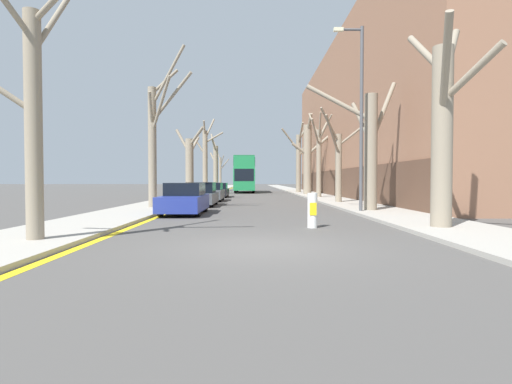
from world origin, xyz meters
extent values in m
plane|color=#4C4947|center=(0.00, 0.00, 0.00)|extent=(300.00, 300.00, 0.00)
cube|color=#A39E93|center=(-5.94, 50.00, 0.06)|extent=(3.10, 120.00, 0.12)
cube|color=#A39E93|center=(5.94, 50.00, 0.06)|extent=(3.10, 120.00, 0.12)
cube|color=#93664C|center=(12.49, 29.66, 7.41)|extent=(10.00, 45.86, 14.82)
cube|color=brown|center=(7.47, 29.66, 1.25)|extent=(0.12, 44.95, 2.50)
cube|color=yellow|center=(-4.21, 50.00, 0.00)|extent=(0.24, 120.00, 0.01)
cylinder|color=gray|center=(-5.50, 0.47, 2.80)|extent=(0.40, 0.40, 5.61)
cylinder|color=gray|center=(-5.26, 1.20, 5.77)|extent=(0.63, 1.62, 2.45)
cylinder|color=gray|center=(-5.55, 12.13, 3.24)|extent=(0.44, 0.44, 6.49)
cylinder|color=gray|center=(-4.95, 11.48, 5.43)|extent=(1.41, 1.48, 2.75)
cylinder|color=gray|center=(-4.89, 12.19, 6.79)|extent=(1.45, 0.30, 1.39)
cylinder|color=gray|center=(-4.41, 11.49, 5.79)|extent=(2.45, 1.46, 2.40)
cylinder|color=gray|center=(-4.64, 11.84, 7.01)|extent=(1.99, 0.76, 3.10)
cylinder|color=gray|center=(-5.50, 11.70, 5.19)|extent=(0.26, 1.01, 1.81)
cylinder|color=gray|center=(-5.35, 23.45, 2.46)|extent=(0.65, 0.65, 4.93)
cylinder|color=gray|center=(-4.72, 22.87, 5.03)|extent=(1.51, 1.43, 1.54)
cylinder|color=gray|center=(-5.92, 23.74, 4.74)|extent=(1.42, 0.86, 2.09)
cylinder|color=gray|center=(-5.17, 24.77, 4.49)|extent=(0.61, 2.78, 1.81)
cylinder|color=gray|center=(-5.48, 35.41, 3.53)|extent=(0.55, 0.55, 7.07)
cylinder|color=gray|center=(-6.07, 35.51, 5.30)|extent=(1.37, 0.43, 1.95)
cylinder|color=gray|center=(-5.49, 34.94, 7.21)|extent=(0.21, 1.10, 1.77)
cylinder|color=gray|center=(-5.07, 36.31, 7.37)|extent=(1.07, 2.02, 2.60)
cylinder|color=gray|center=(-4.49, 35.50, 6.32)|extent=(2.10, 0.37, 1.33)
cylinder|color=gray|center=(-5.40, 47.36, 3.20)|extent=(0.69, 0.69, 6.40)
cylinder|color=gray|center=(-5.56, 46.37, 6.51)|extent=(0.60, 2.16, 1.82)
cylinder|color=gray|center=(-5.80, 47.81, 4.67)|extent=(1.11, 1.20, 1.72)
cylinder|color=gray|center=(-5.79, 48.31, 6.82)|extent=(1.08, 2.18, 3.00)
cylinder|color=gray|center=(-5.62, 58.30, 2.70)|extent=(0.40, 0.40, 5.41)
cylinder|color=gray|center=(-4.88, 58.21, 4.22)|extent=(1.61, 0.33, 1.96)
cylinder|color=gray|center=(-5.30, 57.75, 4.67)|extent=(0.82, 1.28, 2.07)
cylinder|color=gray|center=(-6.19, 58.92, 6.53)|extent=(1.34, 1.42, 3.35)
cylinder|color=gray|center=(5.59, 2.99, 2.81)|extent=(0.62, 0.62, 5.63)
cylinder|color=gray|center=(5.98, 2.13, 4.57)|extent=(1.03, 1.91, 1.38)
cylinder|color=gray|center=(5.40, 3.78, 5.65)|extent=(0.62, 1.79, 1.71)
cylinder|color=gray|center=(5.99, 3.38, 5.42)|extent=(1.08, 1.08, 2.02)
cylinder|color=gray|center=(5.22, 2.04, 4.74)|extent=(1.01, 2.11, 2.48)
cylinder|color=gray|center=(5.48, 9.95, 2.84)|extent=(0.63, 0.63, 5.68)
cylinder|color=gray|center=(5.22, 10.64, 4.43)|extent=(0.78, 1.62, 2.21)
cylinder|color=gray|center=(6.21, 10.47, 4.87)|extent=(1.75, 1.34, 3.23)
cylinder|color=gray|center=(4.01, 10.44, 5.36)|extent=(3.11, 1.22, 2.01)
cylinder|color=gray|center=(5.50, 17.18, 2.30)|extent=(0.43, 0.43, 4.60)
cylinder|color=gray|center=(6.63, 16.75, 4.78)|extent=(2.40, 1.03, 1.95)
cylinder|color=gray|center=(4.93, 16.39, 4.44)|extent=(1.33, 1.77, 2.44)
cylinder|color=gray|center=(4.80, 16.56, 5.07)|extent=(1.58, 1.43, 2.20)
cylinder|color=gray|center=(5.50, 24.95, 2.93)|extent=(0.43, 0.43, 5.86)
cylinder|color=gray|center=(5.91, 24.31, 5.96)|extent=(1.02, 1.46, 2.09)
cylinder|color=gray|center=(5.96, 25.69, 5.91)|extent=(1.10, 1.63, 1.63)
cylinder|color=gray|center=(5.22, 26.00, 6.42)|extent=(0.73, 2.24, 2.41)
cylinder|color=gray|center=(5.46, 24.34, 6.05)|extent=(0.24, 1.37, 2.29)
cylinder|color=gray|center=(5.08, 24.20, 5.54)|extent=(1.01, 1.68, 2.13)
cylinder|color=gray|center=(5.49, 31.97, 3.62)|extent=(0.83, 0.83, 7.24)
cylinder|color=gray|center=(4.69, 31.87, 4.75)|extent=(1.80, 0.51, 1.37)
cylinder|color=gray|center=(5.59, 31.36, 7.33)|extent=(0.51, 1.50, 1.90)
cylinder|color=gray|center=(6.82, 31.72, 5.34)|extent=(2.89, 0.83, 2.53)
cylinder|color=gray|center=(5.36, 38.87, 3.51)|extent=(0.60, 0.60, 7.01)
cylinder|color=gray|center=(5.50, 38.04, 7.05)|extent=(0.52, 1.87, 2.54)
cylinder|color=gray|center=(4.32, 38.44, 6.38)|extent=(2.30, 1.11, 2.69)
cylinder|color=gray|center=(6.11, 38.56, 5.70)|extent=(1.75, 0.88, 3.17)
cylinder|color=gray|center=(5.86, 38.79, 7.18)|extent=(1.21, 0.39, 2.07)
cube|color=#1E7F47|center=(-1.15, 41.39, 1.65)|extent=(2.50, 10.20, 2.59)
cube|color=#1E7F47|center=(-1.15, 41.39, 3.63)|extent=(2.45, 9.99, 1.37)
cube|color=#1A6C3C|center=(-1.15, 41.39, 4.38)|extent=(2.45, 9.99, 0.12)
cube|color=black|center=(-1.15, 41.39, 2.15)|extent=(2.53, 8.97, 1.35)
cube|color=black|center=(-1.15, 41.39, 3.70)|extent=(2.53, 8.97, 1.04)
cube|color=black|center=(-1.15, 36.31, 2.15)|extent=(2.25, 0.06, 1.42)
cylinder|color=black|center=(-2.23, 38.33, 0.53)|extent=(0.30, 1.06, 1.06)
cylinder|color=black|center=(-0.07, 38.33, 0.53)|extent=(0.30, 1.06, 1.06)
cylinder|color=black|center=(-2.23, 44.24, 0.53)|extent=(0.30, 1.06, 1.06)
cylinder|color=black|center=(-0.07, 44.24, 0.53)|extent=(0.30, 1.06, 1.06)
cube|color=navy|center=(-3.33, 9.01, 0.52)|extent=(1.80, 4.40, 0.67)
cube|color=black|center=(-3.33, 9.28, 1.14)|extent=(1.58, 2.29, 0.58)
cylinder|color=black|center=(-4.12, 7.69, 0.31)|extent=(0.20, 0.62, 0.62)
cylinder|color=black|center=(-2.54, 7.69, 0.31)|extent=(0.20, 0.62, 0.62)
cylinder|color=black|center=(-4.12, 10.33, 0.31)|extent=(0.20, 0.62, 0.62)
cylinder|color=black|center=(-2.54, 10.33, 0.31)|extent=(0.20, 0.62, 0.62)
cube|color=#4C5156|center=(-3.33, 14.88, 0.48)|extent=(1.79, 4.37, 0.60)
cube|color=black|center=(-3.33, 15.15, 1.10)|extent=(1.57, 2.27, 0.65)
cylinder|color=black|center=(-4.11, 13.57, 0.33)|extent=(0.20, 0.67, 0.67)
cylinder|color=black|center=(-2.55, 13.57, 0.33)|extent=(0.20, 0.67, 0.67)
cylinder|color=black|center=(-4.11, 16.20, 0.33)|extent=(0.20, 0.67, 0.67)
cylinder|color=black|center=(-2.55, 16.20, 0.33)|extent=(0.20, 0.67, 0.67)
cube|color=#4C5156|center=(-3.33, 20.49, 0.50)|extent=(1.81, 4.44, 0.65)
cube|color=black|center=(-3.33, 20.76, 1.10)|extent=(1.59, 2.31, 0.54)
cylinder|color=black|center=(-4.13, 19.16, 0.30)|extent=(0.20, 0.61, 0.61)
cylinder|color=black|center=(-2.54, 19.16, 0.30)|extent=(0.20, 0.61, 0.61)
cylinder|color=black|center=(-4.13, 21.83, 0.30)|extent=(0.20, 0.61, 0.61)
cylinder|color=black|center=(-2.54, 21.83, 0.30)|extent=(0.20, 0.61, 0.61)
cube|color=black|center=(-3.33, 27.05, 0.47)|extent=(1.77, 4.57, 0.58)
cube|color=black|center=(-3.33, 27.33, 1.03)|extent=(1.55, 2.37, 0.54)
cylinder|color=black|center=(-4.10, 25.68, 0.33)|extent=(0.20, 0.66, 0.66)
cylinder|color=black|center=(-2.56, 25.68, 0.33)|extent=(0.20, 0.66, 0.66)
cylinder|color=black|center=(-4.10, 28.42, 0.33)|extent=(0.20, 0.66, 0.66)
cylinder|color=black|center=(-2.56, 28.42, 0.33)|extent=(0.20, 0.66, 0.66)
cylinder|color=#4C4F54|center=(4.85, 9.35, 4.33)|extent=(0.16, 0.16, 8.65)
cylinder|color=#4C4F54|center=(4.30, 9.35, 8.50)|extent=(1.10, 0.11, 0.11)
cube|color=beige|center=(3.75, 9.35, 8.50)|extent=(0.44, 0.20, 0.16)
cylinder|color=white|center=(1.73, 3.71, 0.57)|extent=(0.32, 0.32, 1.13)
cube|color=yellow|center=(1.73, 3.55, 0.62)|extent=(0.22, 0.01, 0.41)
camera|label=1|loc=(-0.23, -9.21, 1.55)|focal=28.00mm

